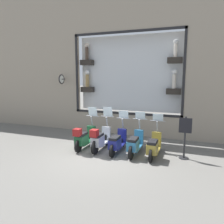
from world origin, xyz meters
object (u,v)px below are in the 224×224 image
object	(u,v)px
scooter_olive_0	(154,146)
scooter_green_4	(84,138)
shop_sign_post	(185,136)
scooter_teal_1	(135,144)
scooter_navy_2	(117,142)
scooter_silver_3	(100,139)

from	to	relation	value
scooter_olive_0	scooter_green_4	size ratio (longest dim) A/B	1.00
scooter_olive_0	scooter_green_4	xyz separation A→B (m)	(-0.05, 2.91, 0.06)
shop_sign_post	scooter_green_4	bearing A→B (deg)	94.28
scooter_teal_1	scooter_green_4	bearing A→B (deg)	91.58
scooter_olive_0	scooter_navy_2	distance (m)	1.46
shop_sign_post	scooter_silver_3	bearing A→B (deg)	95.07
scooter_teal_1	scooter_green_4	size ratio (longest dim) A/B	1.00
scooter_olive_0	scooter_green_4	world-z (taller)	scooter_green_4
scooter_teal_1	scooter_green_4	world-z (taller)	scooter_green_4
scooter_silver_3	scooter_green_4	size ratio (longest dim) A/B	1.01
scooter_teal_1	shop_sign_post	bearing A→B (deg)	-82.49
scooter_teal_1	scooter_navy_2	bearing A→B (deg)	90.23
scooter_silver_3	scooter_green_4	xyz separation A→B (m)	(-0.01, 0.73, -0.02)
scooter_silver_3	shop_sign_post	size ratio (longest dim) A/B	1.15
scooter_silver_3	scooter_green_4	distance (m)	0.73
scooter_olive_0	shop_sign_post	xyz separation A→B (m)	(0.24, -1.09, 0.43)
scooter_silver_3	scooter_green_4	world-z (taller)	scooter_silver_3
scooter_olive_0	scooter_green_4	distance (m)	2.91
scooter_olive_0	shop_sign_post	bearing A→B (deg)	-77.30
scooter_olive_0	scooter_navy_2	size ratio (longest dim) A/B	1.00
scooter_olive_0	shop_sign_post	distance (m)	1.19
scooter_olive_0	shop_sign_post	world-z (taller)	shop_sign_post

